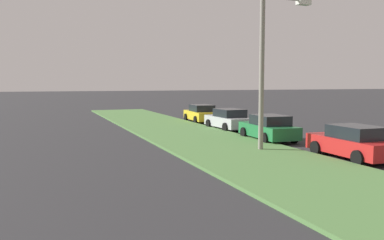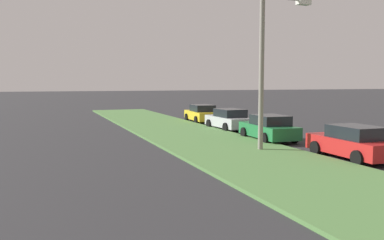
{
  "view_description": "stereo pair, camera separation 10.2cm",
  "coord_description": "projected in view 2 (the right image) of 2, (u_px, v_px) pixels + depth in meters",
  "views": [
    {
      "loc": [
        -7.67,
        15.39,
        3.34
      ],
      "look_at": [
        13.07,
        7.48,
        1.27
      ],
      "focal_mm": 37.91,
      "sensor_mm": 36.0,
      "label": 1
    },
    {
      "loc": [
        -7.7,
        15.29,
        3.34
      ],
      "look_at": [
        13.07,
        7.48,
        1.27
      ],
      "focal_mm": 37.91,
      "sensor_mm": 36.0,
      "label": 2
    }
  ],
  "objects": [
    {
      "name": "parked_car_yellow",
      "position": [
        202.0,
        114.0,
        33.96
      ],
      "size": [
        4.4,
        2.21,
        1.47
      ],
      "rotation": [
        0.0,
        0.0,
        -0.06
      ],
      "color": "gold",
      "rests_on": "ground"
    },
    {
      "name": "streetlight",
      "position": [
        268.0,
        60.0,
        19.3
      ],
      "size": [
        0.49,
        2.88,
        7.5
      ],
      "color": "gray",
      "rests_on": "ground"
    },
    {
      "name": "parked_car_red",
      "position": [
        353.0,
        143.0,
        17.63
      ],
      "size": [
        4.34,
        2.09,
        1.47
      ],
      "rotation": [
        0.0,
        0.0,
        -0.02
      ],
      "color": "red",
      "rests_on": "ground"
    },
    {
      "name": "parked_car_silver",
      "position": [
        229.0,
        120.0,
        28.61
      ],
      "size": [
        4.34,
        2.1,
        1.47
      ],
      "rotation": [
        0.0,
        0.0,
        0.02
      ],
      "color": "#B2B5BA",
      "rests_on": "ground"
    },
    {
      "name": "grass_median",
      "position": [
        230.0,
        149.0,
        19.84
      ],
      "size": [
        60.0,
        6.0,
        0.12
      ],
      "primitive_type": "cube",
      "color": "#517F42",
      "rests_on": "ground"
    },
    {
      "name": "parked_car_green",
      "position": [
        269.0,
        128.0,
        23.26
      ],
      "size": [
        4.4,
        2.21,
        1.47
      ],
      "rotation": [
        0.0,
        0.0,
        -0.06
      ],
      "color": "#1E6B38",
      "rests_on": "ground"
    }
  ]
}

